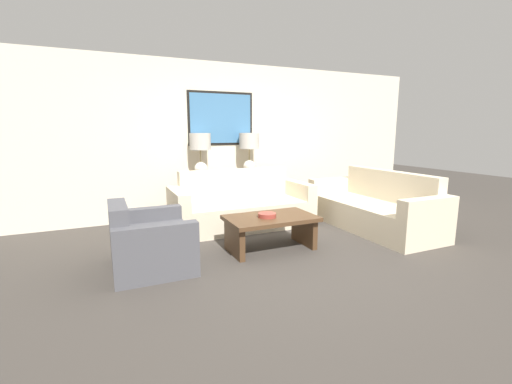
# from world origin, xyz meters

# --- Properties ---
(ground_plane) EXTENTS (20.00, 20.00, 0.00)m
(ground_plane) POSITION_xyz_m (0.00, 0.00, 0.00)
(ground_plane) COLOR #3D3833
(back_wall) EXTENTS (8.25, 0.12, 2.65)m
(back_wall) POSITION_xyz_m (0.00, 2.54, 1.33)
(back_wall) COLOR beige
(back_wall) RESTS_ON ground_plane
(console_table) EXTENTS (1.34, 0.39, 0.73)m
(console_table) POSITION_xyz_m (0.00, 2.26, 0.37)
(console_table) COLOR brown
(console_table) RESTS_ON ground_plane
(table_lamp_left) EXTENTS (0.35, 0.35, 0.72)m
(table_lamp_left) POSITION_xyz_m (-0.44, 2.26, 1.20)
(table_lamp_left) COLOR silver
(table_lamp_left) RESTS_ON console_table
(table_lamp_right) EXTENTS (0.35, 0.35, 0.72)m
(table_lamp_right) POSITION_xyz_m (0.44, 2.26, 1.20)
(table_lamp_right) COLOR silver
(table_lamp_right) RESTS_ON console_table
(couch_by_back_wall) EXTENTS (2.17, 0.90, 0.88)m
(couch_by_back_wall) POSITION_xyz_m (0.00, 1.55, 0.29)
(couch_by_back_wall) COLOR beige
(couch_by_back_wall) RESTS_ON ground_plane
(couch_by_side) EXTENTS (0.90, 2.17, 0.88)m
(couch_by_side) POSITION_xyz_m (1.84, 0.62, 0.29)
(couch_by_side) COLOR beige
(couch_by_side) RESTS_ON ground_plane
(coffee_table) EXTENTS (1.12, 0.67, 0.43)m
(coffee_table) POSITION_xyz_m (-0.06, 0.40, 0.31)
(coffee_table) COLOR #4C331E
(coffee_table) RESTS_ON ground_plane
(decorative_bowl) EXTENTS (0.22, 0.22, 0.05)m
(decorative_bowl) POSITION_xyz_m (-0.12, 0.38, 0.46)
(decorative_bowl) COLOR #93382D
(decorative_bowl) RESTS_ON coffee_table
(armchair_near_back_wall) EXTENTS (0.83, 0.96, 0.74)m
(armchair_near_back_wall) POSITION_xyz_m (-1.55, 0.42, 0.27)
(armchair_near_back_wall) COLOR #4C4C51
(armchair_near_back_wall) RESTS_ON ground_plane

